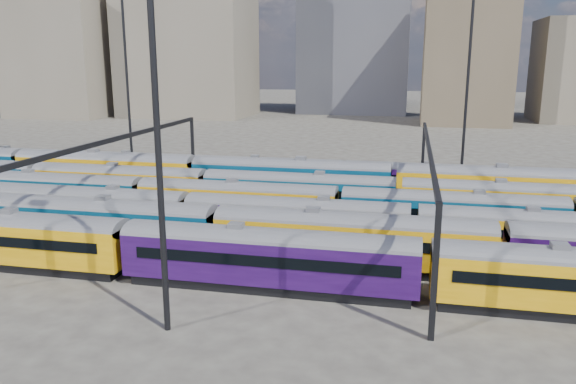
# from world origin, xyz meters

# --- Properties ---
(ground) EXTENTS (500.00, 500.00, 0.00)m
(ground) POSITION_xyz_m (0.00, 0.00, 0.00)
(ground) COLOR #3C3833
(ground) RESTS_ON ground
(rake_1) EXTENTS (104.92, 3.07, 5.18)m
(rake_1) POSITION_xyz_m (4.41, -10.00, 2.72)
(rake_1) COLOR black
(rake_1) RESTS_ON ground
(rake_2) EXTENTS (97.37, 2.85, 4.80)m
(rake_2) POSITION_xyz_m (-0.82, -5.00, 2.52)
(rake_2) COLOR black
(rake_2) RESTS_ON ground
(rake_3) EXTENTS (118.15, 2.88, 4.85)m
(rake_3) POSITION_xyz_m (2.29, 0.00, 2.54)
(rake_3) COLOR black
(rake_3) RESTS_ON ground
(rake_4) EXTENTS (120.24, 2.93, 4.93)m
(rake_4) POSITION_xyz_m (-12.61, 5.00, 2.59)
(rake_4) COLOR black
(rake_4) RESTS_ON ground
(rake_5) EXTENTS (135.44, 3.30, 5.57)m
(rake_5) POSITION_xyz_m (6.86, 10.00, 2.93)
(rake_5) COLOR black
(rake_5) RESTS_ON ground
(rake_6) EXTENTS (112.34, 2.74, 4.60)m
(rake_6) POSITION_xyz_m (-18.00, 15.00, 2.42)
(rake_6) COLOR black
(rake_6) RESTS_ON ground
(gantry_1) EXTENTS (0.35, 40.35, 8.03)m
(gantry_1) POSITION_xyz_m (-20.00, 0.00, 6.79)
(gantry_1) COLOR black
(gantry_1) RESTS_ON ground
(gantry_2) EXTENTS (0.35, 40.35, 8.03)m
(gantry_2) POSITION_xyz_m (10.00, 0.00, 6.79)
(gantry_2) COLOR black
(gantry_2) RESTS_ON ground
(mast_1) EXTENTS (1.40, 0.50, 25.60)m
(mast_1) POSITION_xyz_m (-30.00, 22.00, 13.97)
(mast_1) COLOR black
(mast_1) RESTS_ON ground
(mast_2) EXTENTS (1.40, 0.50, 25.60)m
(mast_2) POSITION_xyz_m (-5.00, -22.00, 13.97)
(mast_2) COLOR black
(mast_2) RESTS_ON ground
(mast_3) EXTENTS (1.40, 0.50, 25.60)m
(mast_3) POSITION_xyz_m (15.00, 24.00, 13.97)
(mast_3) COLOR black
(mast_3) RESTS_ON ground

